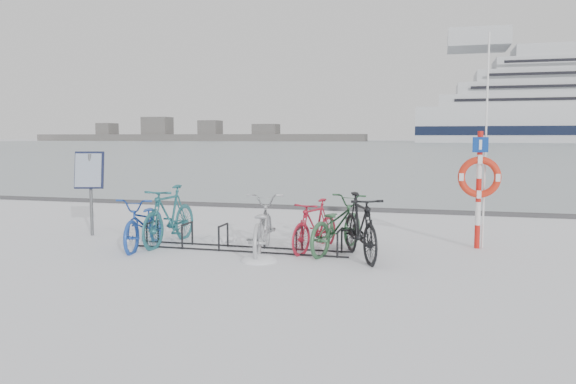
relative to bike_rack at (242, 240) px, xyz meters
The scene contains 14 objects.
ground 0.18m from the bike_rack, ahead, with size 900.00×900.00×0.00m, color white.
ice_sheet 155.00m from the bike_rack, 90.00° to the left, with size 400.00×298.00×0.02m, color #9BA7AF.
quay_edge 5.90m from the bike_rack, 90.00° to the left, with size 400.00×0.25×0.10m, color #3F3F42.
bike_rack is the anchor object (origin of this frame).
info_board 3.75m from the bike_rack, behind, with size 0.62×0.39×1.75m.
lifebuoy_station 4.48m from the bike_rack, 16.23° to the left, with size 0.76×0.22×3.92m.
shoreline 287.22m from the bike_rack, 115.14° to the left, with size 180.00×12.00×9.50m.
bike_0 1.87m from the bike_rack, behind, with size 0.66×1.89×0.99m, color #1C43A0.
bike_1 1.60m from the bike_rack, behind, with size 0.54×1.93×1.16m, color #205D66.
bike_2 0.57m from the bike_rack, 19.81° to the right, with size 0.69×1.98×1.04m, color #A5A8AD.
bike_3 1.36m from the bike_rack, 12.91° to the left, with size 0.45×1.61×0.96m, color #A91D30.
bike_4 1.75m from the bike_rack, 11.45° to the left, with size 0.68×1.96×1.03m, color #2D5938.
bike_5 2.21m from the bike_rack, ahead, with size 0.53×1.89×1.14m, color black.
snow_drifts 0.18m from the bike_rack, 38.13° to the left, with size 4.26×2.13×0.22m.
Camera 1 is at (3.41, -9.51, 2.05)m, focal length 35.00 mm.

